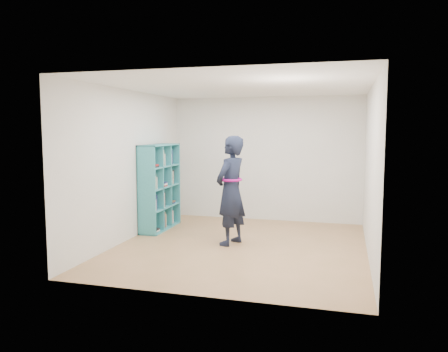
# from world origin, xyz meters

# --- Properties ---
(floor) EXTENTS (4.50, 4.50, 0.00)m
(floor) POSITION_xyz_m (0.00, 0.00, 0.00)
(floor) COLOR #9C7547
(floor) RESTS_ON ground
(ceiling) EXTENTS (4.50, 4.50, 0.00)m
(ceiling) POSITION_xyz_m (0.00, 0.00, 2.60)
(ceiling) COLOR white
(ceiling) RESTS_ON wall_back
(wall_left) EXTENTS (0.02, 4.50, 2.60)m
(wall_left) POSITION_xyz_m (-2.00, 0.00, 1.30)
(wall_left) COLOR silver
(wall_left) RESTS_ON floor
(wall_right) EXTENTS (0.02, 4.50, 2.60)m
(wall_right) POSITION_xyz_m (2.00, 0.00, 1.30)
(wall_right) COLOR silver
(wall_right) RESTS_ON floor
(wall_back) EXTENTS (4.00, 0.02, 2.60)m
(wall_back) POSITION_xyz_m (0.00, 2.25, 1.30)
(wall_back) COLOR silver
(wall_back) RESTS_ON floor
(wall_front) EXTENTS (4.00, 0.02, 2.60)m
(wall_front) POSITION_xyz_m (0.00, -2.25, 1.30)
(wall_front) COLOR silver
(wall_front) RESTS_ON floor
(bookshelf) EXTENTS (0.36, 1.23, 1.64)m
(bookshelf) POSITION_xyz_m (-1.84, 0.85, 0.80)
(bookshelf) COLOR teal
(bookshelf) RESTS_ON floor
(person) EXTENTS (0.62, 0.77, 1.82)m
(person) POSITION_xyz_m (-0.20, 0.09, 0.91)
(person) COLOR black
(person) RESTS_ON floor
(smartphone) EXTENTS (0.03, 0.10, 0.14)m
(smartphone) POSITION_xyz_m (-0.31, 0.21, 1.03)
(smartphone) COLOR silver
(smartphone) RESTS_ON person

